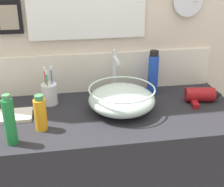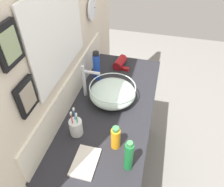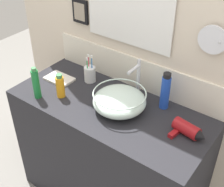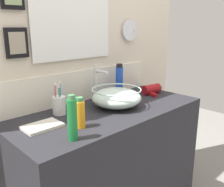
{
  "view_description": "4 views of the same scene",
  "coord_description": "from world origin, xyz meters",
  "px_view_note": "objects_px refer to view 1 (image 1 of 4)",
  "views": [
    {
      "loc": [
        -0.2,
        -1.32,
        1.6
      ],
      "look_at": [
        0.02,
        0.0,
        1.0
      ],
      "focal_mm": 50.0,
      "sensor_mm": 36.0,
      "label": 1
    },
    {
      "loc": [
        -1.03,
        -0.27,
        1.97
      ],
      "look_at": [
        0.02,
        0.0,
        1.0
      ],
      "focal_mm": 35.0,
      "sensor_mm": 36.0,
      "label": 2
    },
    {
      "loc": [
        0.92,
        -1.22,
        2.07
      ],
      "look_at": [
        0.02,
        0.0,
        1.0
      ],
      "focal_mm": 50.0,
      "sensor_mm": 36.0,
      "label": 3
    },
    {
      "loc": [
        -1.03,
        -1.09,
        1.41
      ],
      "look_at": [
        0.02,
        0.0,
        1.0
      ],
      "focal_mm": 40.0,
      "sensor_mm": 36.0,
      "label": 4
    }
  ],
  "objects_px": {
    "faucet": "(115,70)",
    "shampoo_bottle": "(40,114)",
    "spray_bottle": "(10,121)",
    "hand_towel": "(11,116)",
    "hair_drier": "(203,95)",
    "toothbrush_cup": "(50,94)",
    "lotion_bottle": "(153,73)",
    "glass_bowl_sink": "(122,99)"
  },
  "relations": [
    {
      "from": "toothbrush_cup",
      "to": "lotion_bottle",
      "type": "bearing_deg",
      "value": 4.12
    },
    {
      "from": "glass_bowl_sink",
      "to": "toothbrush_cup",
      "type": "xyz_separation_m",
      "value": [
        -0.34,
        0.14,
        -0.01
      ]
    },
    {
      "from": "hair_drier",
      "to": "toothbrush_cup",
      "type": "relative_size",
      "value": 1.0
    },
    {
      "from": "spray_bottle",
      "to": "shampoo_bottle",
      "type": "relative_size",
      "value": 1.33
    },
    {
      "from": "hair_drier",
      "to": "spray_bottle",
      "type": "xyz_separation_m",
      "value": [
        -0.92,
        -0.24,
        0.07
      ]
    },
    {
      "from": "toothbrush_cup",
      "to": "hand_towel",
      "type": "height_order",
      "value": "toothbrush_cup"
    },
    {
      "from": "faucet",
      "to": "toothbrush_cup",
      "type": "height_order",
      "value": "faucet"
    },
    {
      "from": "spray_bottle",
      "to": "hand_towel",
      "type": "distance_m",
      "value": 0.25
    },
    {
      "from": "shampoo_bottle",
      "to": "hair_drier",
      "type": "bearing_deg",
      "value": 10.25
    },
    {
      "from": "glass_bowl_sink",
      "to": "lotion_bottle",
      "type": "xyz_separation_m",
      "value": [
        0.21,
        0.18,
        0.05
      ]
    },
    {
      "from": "faucet",
      "to": "lotion_bottle",
      "type": "bearing_deg",
      "value": -2.8
    },
    {
      "from": "faucet",
      "to": "hand_towel",
      "type": "xyz_separation_m",
      "value": [
        -0.52,
        -0.17,
        -0.14
      ]
    },
    {
      "from": "hair_drier",
      "to": "spray_bottle",
      "type": "height_order",
      "value": "spray_bottle"
    },
    {
      "from": "faucet",
      "to": "hair_drier",
      "type": "bearing_deg",
      "value": -19.53
    },
    {
      "from": "faucet",
      "to": "spray_bottle",
      "type": "height_order",
      "value": "faucet"
    },
    {
      "from": "faucet",
      "to": "toothbrush_cup",
      "type": "distance_m",
      "value": 0.36
    },
    {
      "from": "shampoo_bottle",
      "to": "lotion_bottle",
      "type": "relative_size",
      "value": 0.67
    },
    {
      "from": "faucet",
      "to": "shampoo_bottle",
      "type": "relative_size",
      "value": 1.55
    },
    {
      "from": "spray_bottle",
      "to": "hand_towel",
      "type": "relative_size",
      "value": 1.12
    },
    {
      "from": "faucet",
      "to": "spray_bottle",
      "type": "relative_size",
      "value": 1.17
    },
    {
      "from": "glass_bowl_sink",
      "to": "lotion_bottle",
      "type": "relative_size",
      "value": 1.33
    },
    {
      "from": "lotion_bottle",
      "to": "hand_towel",
      "type": "height_order",
      "value": "lotion_bottle"
    },
    {
      "from": "lotion_bottle",
      "to": "faucet",
      "type": "bearing_deg",
      "value": 177.2
    },
    {
      "from": "glass_bowl_sink",
      "to": "toothbrush_cup",
      "type": "relative_size",
      "value": 1.62
    },
    {
      "from": "faucet",
      "to": "lotion_bottle",
      "type": "height_order",
      "value": "faucet"
    },
    {
      "from": "shampoo_bottle",
      "to": "toothbrush_cup",
      "type": "bearing_deg",
      "value": 82.37
    },
    {
      "from": "hand_towel",
      "to": "glass_bowl_sink",
      "type": "bearing_deg",
      "value": -2.24
    },
    {
      "from": "shampoo_bottle",
      "to": "faucet",
      "type": "bearing_deg",
      "value": 38.41
    },
    {
      "from": "glass_bowl_sink",
      "to": "shampoo_bottle",
      "type": "xyz_separation_m",
      "value": [
        -0.38,
        -0.11,
        0.01
      ]
    },
    {
      "from": "hair_drier",
      "to": "lotion_bottle",
      "type": "distance_m",
      "value": 0.28
    },
    {
      "from": "hair_drier",
      "to": "toothbrush_cup",
      "type": "xyz_separation_m",
      "value": [
        -0.78,
        0.1,
        0.02
      ]
    },
    {
      "from": "hair_drier",
      "to": "lotion_bottle",
      "type": "xyz_separation_m",
      "value": [
        -0.23,
        0.14,
        0.08
      ]
    },
    {
      "from": "glass_bowl_sink",
      "to": "lotion_bottle",
      "type": "distance_m",
      "value": 0.28
    },
    {
      "from": "spray_bottle",
      "to": "hand_towel",
      "type": "height_order",
      "value": "spray_bottle"
    },
    {
      "from": "toothbrush_cup",
      "to": "hand_towel",
      "type": "xyz_separation_m",
      "value": [
        -0.18,
        -0.12,
        -0.05
      ]
    },
    {
      "from": "faucet",
      "to": "glass_bowl_sink",
      "type": "bearing_deg",
      "value": -90.0
    },
    {
      "from": "lotion_bottle",
      "to": "hand_towel",
      "type": "distance_m",
      "value": 0.76
    },
    {
      "from": "toothbrush_cup",
      "to": "spray_bottle",
      "type": "distance_m",
      "value": 0.38
    },
    {
      "from": "glass_bowl_sink",
      "to": "shampoo_bottle",
      "type": "relative_size",
      "value": 1.98
    },
    {
      "from": "hair_drier",
      "to": "shampoo_bottle",
      "type": "bearing_deg",
      "value": -169.75
    },
    {
      "from": "toothbrush_cup",
      "to": "shampoo_bottle",
      "type": "height_order",
      "value": "toothbrush_cup"
    },
    {
      "from": "toothbrush_cup",
      "to": "shampoo_bottle",
      "type": "relative_size",
      "value": 1.22
    }
  ]
}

